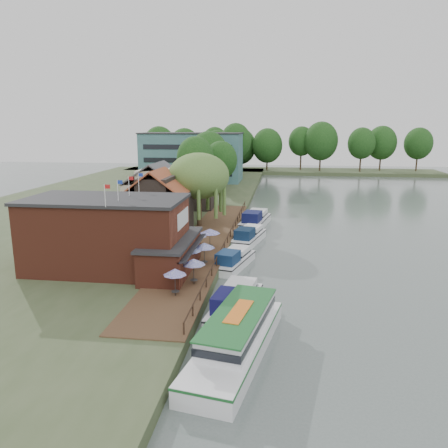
{
  "coord_description": "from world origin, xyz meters",
  "views": [
    {
      "loc": [
        1.09,
        -40.92,
        15.15
      ],
      "look_at": [
        -6.0,
        12.0,
        3.0
      ],
      "focal_mm": 35.0,
      "sensor_mm": 36.0,
      "label": 1
    }
  ],
  "objects_px": {
    "hotel_block": "(192,157)",
    "willow": "(199,190)",
    "umbrella_1": "(194,271)",
    "umbrella_0": "(175,282)",
    "umbrella_2": "(189,257)",
    "tour_boat": "(236,335)",
    "cottage_a": "(158,202)",
    "cruiser_3": "(255,218)",
    "umbrella_4": "(197,242)",
    "cruiser_2": "(249,234)",
    "cottage_b": "(157,190)",
    "umbrella_3": "(204,254)",
    "cruiser_1": "(233,258)",
    "cruiser_0": "(235,299)",
    "swan": "(206,336)",
    "pub": "(126,234)",
    "umbrella_5": "(210,239)",
    "cottage_c": "(194,183)"
  },
  "relations": [
    {
      "from": "willow",
      "to": "umbrella_2",
      "type": "bearing_deg",
      "value": -82.18
    },
    {
      "from": "umbrella_0",
      "to": "umbrella_4",
      "type": "relative_size",
      "value": 1.0
    },
    {
      "from": "cottage_b",
      "to": "cruiser_0",
      "type": "relative_size",
      "value": 0.95
    },
    {
      "from": "willow",
      "to": "umbrella_2",
      "type": "distance_m",
      "value": 19.76
    },
    {
      "from": "cottage_a",
      "to": "cruiser_3",
      "type": "height_order",
      "value": "cottage_a"
    },
    {
      "from": "umbrella_0",
      "to": "umbrella_4",
      "type": "xyz_separation_m",
      "value": [
        -0.67,
        12.87,
        0.0
      ]
    },
    {
      "from": "umbrella_0",
      "to": "umbrella_1",
      "type": "height_order",
      "value": "same"
    },
    {
      "from": "pub",
      "to": "umbrella_2",
      "type": "distance_m",
      "value": 6.63
    },
    {
      "from": "hotel_block",
      "to": "umbrella_0",
      "type": "bearing_deg",
      "value": -79.41
    },
    {
      "from": "cruiser_1",
      "to": "cruiser_0",
      "type": "bearing_deg",
      "value": -68.77
    },
    {
      "from": "willow",
      "to": "umbrella_2",
      "type": "height_order",
      "value": "willow"
    },
    {
      "from": "umbrella_0",
      "to": "umbrella_4",
      "type": "height_order",
      "value": "same"
    },
    {
      "from": "pub",
      "to": "cruiser_2",
      "type": "relative_size",
      "value": 2.12
    },
    {
      "from": "cruiser_2",
      "to": "tour_boat",
      "type": "height_order",
      "value": "tour_boat"
    },
    {
      "from": "pub",
      "to": "hotel_block",
      "type": "relative_size",
      "value": 0.79
    },
    {
      "from": "willow",
      "to": "umbrella_2",
      "type": "xyz_separation_m",
      "value": [
        2.64,
        -19.19,
        -3.93
      ]
    },
    {
      "from": "cottage_b",
      "to": "cruiser_3",
      "type": "height_order",
      "value": "cottage_b"
    },
    {
      "from": "umbrella_0",
      "to": "cruiser_1",
      "type": "height_order",
      "value": "umbrella_0"
    },
    {
      "from": "cottage_a",
      "to": "umbrella_0",
      "type": "height_order",
      "value": "cottage_a"
    },
    {
      "from": "cottage_c",
      "to": "willow",
      "type": "relative_size",
      "value": 0.82
    },
    {
      "from": "willow",
      "to": "umbrella_3",
      "type": "bearing_deg",
      "value": -77.59
    },
    {
      "from": "tour_boat",
      "to": "swan",
      "type": "bearing_deg",
      "value": 149.71
    },
    {
      "from": "umbrella_2",
      "to": "umbrella_3",
      "type": "distance_m",
      "value": 1.88
    },
    {
      "from": "cottage_c",
      "to": "cruiser_0",
      "type": "distance_m",
      "value": 42.45
    },
    {
      "from": "umbrella_0",
      "to": "cruiser_0",
      "type": "distance_m",
      "value": 5.25
    },
    {
      "from": "cruiser_1",
      "to": "swan",
      "type": "relative_size",
      "value": 20.55
    },
    {
      "from": "umbrella_1",
      "to": "swan",
      "type": "xyz_separation_m",
      "value": [
        2.52,
        -7.99,
        -2.07
      ]
    },
    {
      "from": "tour_boat",
      "to": "hotel_block",
      "type": "bearing_deg",
      "value": 114.03
    },
    {
      "from": "cruiser_1",
      "to": "swan",
      "type": "distance_m",
      "value": 16.52
    },
    {
      "from": "hotel_block",
      "to": "willow",
      "type": "xyz_separation_m",
      "value": [
        11.5,
        -51.0,
        -0.94
      ]
    },
    {
      "from": "hotel_block",
      "to": "cruiser_0",
      "type": "distance_m",
      "value": 80.29
    },
    {
      "from": "cottage_b",
      "to": "willow",
      "type": "xyz_separation_m",
      "value": [
        7.5,
        -5.0,
        0.96
      ]
    },
    {
      "from": "umbrella_0",
      "to": "umbrella_1",
      "type": "bearing_deg",
      "value": 71.16
    },
    {
      "from": "umbrella_5",
      "to": "cruiser_1",
      "type": "bearing_deg",
      "value": -44.8
    },
    {
      "from": "cottage_b",
      "to": "cruiser_2",
      "type": "xyz_separation_m",
      "value": [
        14.93,
        -9.44,
        -4.12
      ]
    },
    {
      "from": "umbrella_5",
      "to": "cruiser_3",
      "type": "height_order",
      "value": "umbrella_5"
    },
    {
      "from": "cruiser_3",
      "to": "cottage_a",
      "type": "bearing_deg",
      "value": -131.14
    },
    {
      "from": "umbrella_3",
      "to": "cottage_a",
      "type": "bearing_deg",
      "value": 123.3
    },
    {
      "from": "cruiser_3",
      "to": "cottage_b",
      "type": "bearing_deg",
      "value": -170.43
    },
    {
      "from": "umbrella_2",
      "to": "tour_boat",
      "type": "xyz_separation_m",
      "value": [
        6.2,
        -14.15,
        -0.81
      ]
    },
    {
      "from": "cruiser_2",
      "to": "cottage_b",
      "type": "bearing_deg",
      "value": 160.03
    },
    {
      "from": "cottage_a",
      "to": "tour_boat",
      "type": "distance_m",
      "value": 31.54
    },
    {
      "from": "hotel_block",
      "to": "cruiser_2",
      "type": "distance_m",
      "value": 58.89
    },
    {
      "from": "pub",
      "to": "umbrella_4",
      "type": "distance_m",
      "value": 9.11
    },
    {
      "from": "umbrella_1",
      "to": "umbrella_5",
      "type": "bearing_deg",
      "value": 92.23
    },
    {
      "from": "umbrella_0",
      "to": "umbrella_5",
      "type": "distance_m",
      "value": 14.52
    },
    {
      "from": "cottage_b",
      "to": "umbrella_4",
      "type": "height_order",
      "value": "cottage_b"
    },
    {
      "from": "umbrella_1",
      "to": "umbrella_0",
      "type": "bearing_deg",
      "value": -108.84
    },
    {
      "from": "umbrella_4",
      "to": "umbrella_2",
      "type": "bearing_deg",
      "value": -86.34
    },
    {
      "from": "hotel_block",
      "to": "umbrella_2",
      "type": "bearing_deg",
      "value": -78.61
    }
  ]
}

